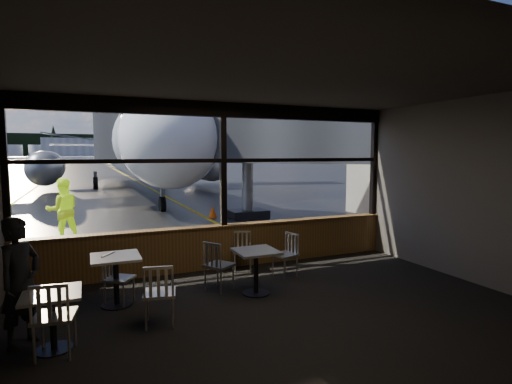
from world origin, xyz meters
TOP-DOWN VIEW (x-y plane):
  - ground_plane at (0.00, 120.00)m, footprint 520.00×520.00m
  - carpet_floor at (0.00, -3.00)m, footprint 8.00×6.00m
  - ceiling at (0.00, -3.00)m, footprint 8.00×6.00m
  - wall_right at (4.00, -3.00)m, footprint 0.04×6.00m
  - wall_back at (0.00, -6.00)m, footprint 8.00×0.04m
  - window_sill at (0.00, 0.00)m, footprint 8.00×0.28m
  - window_header at (0.00, 0.00)m, footprint 8.00×0.18m
  - mullion_left at (-3.95, 0.00)m, footprint 0.12×0.12m
  - mullion_centre at (0.00, 0.00)m, footprint 0.12×0.12m
  - mullion_right at (3.95, 0.00)m, footprint 0.12×0.12m
  - window_transom at (0.00, 0.00)m, footprint 8.00×0.10m
  - airliner at (0.27, 21.07)m, footprint 30.10×36.09m
  - jet_bridge at (3.60, 5.50)m, footprint 8.57×10.47m
  - cafe_table_near at (-0.01, -1.78)m, footprint 0.71×0.71m
  - cafe_table_mid at (-2.28, -1.39)m, footprint 0.75×0.75m
  - cafe_table_left at (-3.12, -2.63)m, footprint 0.68×0.68m
  - chair_near_e at (0.91, -1.10)m, footprint 0.59×0.59m
  - chair_near_w at (-0.55, -1.36)m, footprint 0.70×0.70m
  - chair_near_n at (0.28, -0.40)m, footprint 0.57×0.57m
  - chair_mid_s at (-1.77, -2.41)m, footprint 0.60×0.60m
  - chair_mid_w at (-2.24, -1.34)m, footprint 0.64×0.64m
  - chair_left_s at (-3.08, -2.77)m, footprint 0.60×0.60m
  - passenger at (-3.48, -2.31)m, footprint 0.68×0.72m
  - ground_crew at (-3.28, 4.15)m, footprint 0.98×0.83m
  - cone_nose at (1.77, 6.60)m, footprint 0.33×0.33m
  - terminal_annex at (10.00, 2.50)m, footprint 5.00×7.00m
  - hangar_mid at (0.00, 185.00)m, footprint 38.00×15.00m
  - hangar_right at (60.00, 178.00)m, footprint 50.00×20.00m
  - fuel_tank_a at (-30.00, 182.00)m, footprint 8.00×8.00m
  - fuel_tank_b at (-20.00, 182.00)m, footprint 8.00×8.00m
  - fuel_tank_c at (-10.00, 182.00)m, footprint 8.00×8.00m
  - treeline at (0.00, 210.00)m, footprint 360.00×3.00m

SIDE VIEW (x-z plane):
  - ground_plane at x=0.00m, z-range 0.00..0.00m
  - carpet_floor at x=0.00m, z-range 0.01..0.01m
  - cone_nose at x=1.77m, z-range 0.00..0.46m
  - cafe_table_left at x=-3.12m, z-range 0.00..0.74m
  - cafe_table_near at x=-0.01m, z-range 0.00..0.78m
  - cafe_table_mid at x=-2.28m, z-range 0.00..0.82m
  - chair_near_n at x=0.28m, z-range 0.00..0.82m
  - chair_mid_w at x=-2.24m, z-range 0.00..0.84m
  - chair_near_e at x=0.91m, z-range 0.00..0.87m
  - window_sill at x=0.00m, z-range 0.00..0.90m
  - chair_near_w at x=-0.55m, z-range 0.00..0.92m
  - chair_mid_s at x=-1.77m, z-range 0.00..0.93m
  - chair_left_s at x=-3.08m, z-range 0.00..0.96m
  - passenger at x=-3.48m, z-range 0.00..1.66m
  - ground_crew at x=-3.28m, z-range 0.00..1.77m
  - wall_right at x=4.00m, z-range 0.00..3.50m
  - wall_back at x=0.00m, z-range 0.00..3.50m
  - mullion_left at x=-3.95m, z-range 0.90..3.50m
  - mullion_centre at x=0.00m, z-range 0.90..3.50m
  - mullion_right at x=3.95m, z-range 0.90..3.50m
  - jet_bridge at x=3.60m, z-range 0.00..4.57m
  - window_transom at x=0.00m, z-range 2.26..2.34m
  - terminal_annex at x=10.00m, z-range 0.00..6.00m
  - fuel_tank_a at x=-30.00m, z-range 0.00..6.00m
  - fuel_tank_b at x=-20.00m, z-range 0.00..6.00m
  - fuel_tank_c at x=-10.00m, z-range 0.00..6.00m
  - window_header at x=0.00m, z-range 3.20..3.50m
  - ceiling at x=0.00m, z-range 3.48..3.52m
  - hangar_mid at x=0.00m, z-range 0.00..10.00m
  - airliner at x=0.27m, z-range 0.00..11.01m
  - hangar_right at x=60.00m, z-range 0.00..12.00m
  - treeline at x=0.00m, z-range 0.00..12.00m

